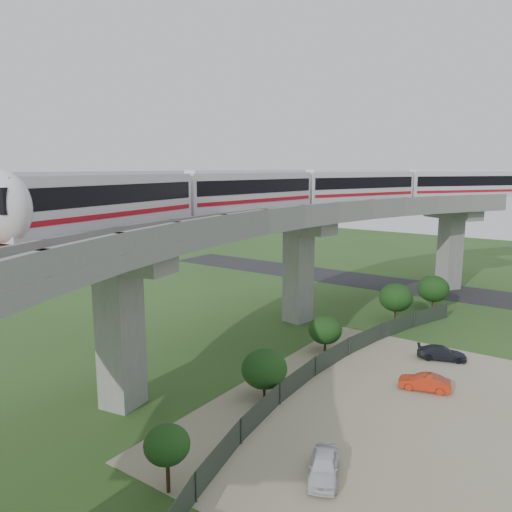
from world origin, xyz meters
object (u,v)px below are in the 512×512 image
Objects in this scene: car_white at (324,466)px; car_dark at (442,353)px; metro_train at (319,189)px; car_red at (424,382)px.

car_white is 18.11m from car_dark.
metro_train is 20.82m from car_red.
metro_train is at bearing -143.09° from car_red.
metro_train is 28.40m from car_white.
car_red is at bearing -37.87° from metro_train.
car_white reaches higher than car_red.
car_white is (12.59, -22.61, -11.70)m from metro_train.
metro_train is at bearing 95.89° from car_white.
car_white is at bearing 158.70° from car_dark.
car_white is at bearing -60.90° from metro_train.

